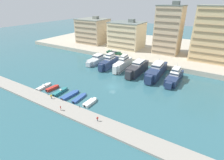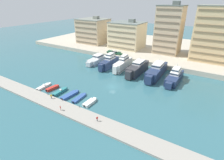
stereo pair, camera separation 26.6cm
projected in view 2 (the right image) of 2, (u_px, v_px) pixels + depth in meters
ground_plane at (112, 87)px, 71.18m from camera, size 400.00×400.00×0.00m
quay_promenade at (162, 48)px, 120.75m from camera, size 180.00×70.00×2.40m
pier_dock at (75, 113)px, 54.26m from camera, size 120.00×5.87×0.62m
yacht_silver_far_left at (97, 60)px, 96.59m from camera, size 5.26×15.83×6.32m
yacht_navy_left at (109, 62)px, 90.38m from camera, size 4.55×16.82×8.85m
yacht_white_mid_left at (123, 64)px, 87.80m from camera, size 4.50×17.68×8.77m
yacht_charcoal_center_left at (137, 68)px, 83.00m from camera, size 5.05×19.67×7.52m
yacht_navy_center at (156, 71)px, 79.58m from camera, size 5.64×22.33×7.80m
yacht_navy_center_right at (174, 77)px, 74.81m from camera, size 4.66×18.28×7.57m
motorboat_white_far_left at (44, 87)px, 70.25m from camera, size 2.34×7.20×1.31m
motorboat_red_left at (52, 88)px, 68.71m from camera, size 2.03×5.90×1.06m
motorboat_teal_mid_left at (60, 92)px, 66.13m from camera, size 1.97×7.27×1.40m
motorboat_blue_center_left at (70, 95)px, 64.01m from camera, size 2.53×8.10×0.90m
motorboat_blue_center at (79, 98)px, 62.22m from camera, size 2.26×7.33×0.82m
motorboat_white_center_right at (90, 102)px, 59.38m from camera, size 2.20×6.26×0.94m
car_green_far_left at (110, 52)px, 105.86m from camera, size 4.17×2.07×1.80m
car_grey_left at (115, 53)px, 103.98m from camera, size 4.10×1.93×1.80m
car_green_mid_left at (119, 53)px, 102.63m from camera, size 4.23×2.20×1.80m
apartment_block_far_left at (93, 31)px, 128.80m from camera, size 20.38×18.14×19.03m
apartment_block_left at (127, 35)px, 115.32m from camera, size 21.15×17.08×18.53m
apartment_block_mid_left at (169, 30)px, 101.35m from camera, size 14.37×13.14×29.03m
apartment_block_center_left at (217, 34)px, 89.28m from camera, size 21.29×17.70×29.48m
pedestrian_near_edge at (97, 118)px, 49.77m from camera, size 0.37×0.56×1.57m
pedestrian_mid_deck at (60, 108)px, 54.60m from camera, size 0.57×0.43×1.67m
pedestrian_far_side at (51, 96)px, 60.99m from camera, size 0.39×0.64×1.75m
bollard_west at (48, 94)px, 63.67m from camera, size 0.20×0.20×0.61m
bollard_west_mid at (63, 100)px, 60.04m from camera, size 0.20×0.20×0.61m
bollard_east_mid at (79, 106)px, 56.41m from camera, size 0.20×0.20×0.61m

